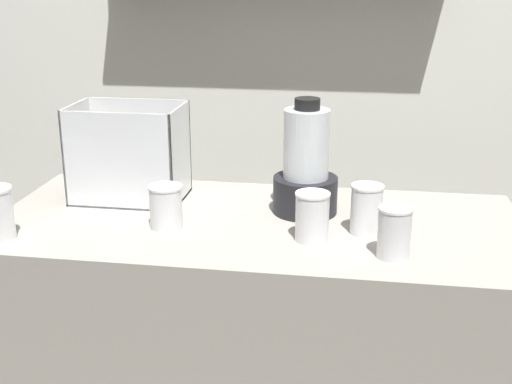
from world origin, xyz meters
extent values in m
cube|color=#9E998E|center=(0.00, 0.00, 0.45)|extent=(1.40, 0.64, 0.90)
cube|color=silver|center=(0.00, 0.77, 1.25)|extent=(2.60, 0.04, 2.50)
cube|color=white|center=(-0.39, 0.13, 0.90)|extent=(0.31, 0.21, 0.01)
cube|color=white|center=(-0.39, 0.03, 1.04)|extent=(0.31, 0.01, 0.27)
cube|color=white|center=(-0.39, 0.23, 1.04)|extent=(0.31, 0.01, 0.27)
cube|color=white|center=(-0.54, 0.13, 1.04)|extent=(0.01, 0.21, 0.27)
cube|color=white|center=(-0.24, 0.13, 1.04)|extent=(0.01, 0.21, 0.27)
cone|color=orange|center=(-0.40, 0.13, 0.92)|extent=(0.08, 0.17, 0.02)
cone|color=orange|center=(-0.34, 0.14, 0.92)|extent=(0.14, 0.11, 0.03)
cone|color=orange|center=(-0.40, 0.14, 0.93)|extent=(0.10, 0.14, 0.03)
cone|color=orange|center=(-0.42, 0.12, 0.93)|extent=(0.10, 0.14, 0.04)
cone|color=orange|center=(-0.40, 0.12, 0.95)|extent=(0.16, 0.11, 0.03)
cone|color=orange|center=(-0.44, 0.13, 0.95)|extent=(0.10, 0.17, 0.03)
cone|color=orange|center=(-0.35, 0.12, 0.95)|extent=(0.05, 0.17, 0.03)
cone|color=orange|center=(-0.38, 0.11, 0.96)|extent=(0.10, 0.14, 0.04)
cylinder|color=black|center=(0.12, 0.09, 0.95)|extent=(0.18, 0.18, 0.10)
cylinder|color=silver|center=(0.12, 0.09, 1.09)|extent=(0.12, 0.12, 0.19)
cylinder|color=yellow|center=(0.12, 0.09, 1.02)|extent=(0.11, 0.11, 0.04)
cylinder|color=black|center=(0.12, 0.09, 1.20)|extent=(0.07, 0.07, 0.03)
cylinder|color=white|center=(-0.22, -0.09, 0.95)|extent=(0.08, 0.08, 0.11)
cylinder|color=yellow|center=(-0.22, -0.09, 0.94)|extent=(0.08, 0.08, 0.09)
cylinder|color=white|center=(-0.22, -0.09, 1.01)|extent=(0.09, 0.09, 0.01)
cylinder|color=white|center=(0.16, -0.11, 0.96)|extent=(0.08, 0.08, 0.12)
cylinder|color=orange|center=(0.16, -0.11, 0.95)|extent=(0.08, 0.08, 0.09)
cylinder|color=white|center=(0.16, -0.11, 1.02)|extent=(0.09, 0.09, 0.01)
cylinder|color=white|center=(0.29, -0.04, 0.96)|extent=(0.08, 0.08, 0.12)
cylinder|color=yellow|center=(0.29, -0.04, 0.95)|extent=(0.07, 0.07, 0.09)
cylinder|color=white|center=(0.29, -0.04, 1.02)|extent=(0.08, 0.08, 0.01)
cylinder|color=white|center=(0.35, -0.18, 0.96)|extent=(0.08, 0.08, 0.12)
cylinder|color=orange|center=(0.35, -0.18, 0.94)|extent=(0.07, 0.07, 0.08)
cylinder|color=white|center=(0.35, -0.18, 1.02)|extent=(0.08, 0.08, 0.01)
camera|label=1|loc=(0.27, -1.68, 1.55)|focal=47.79mm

